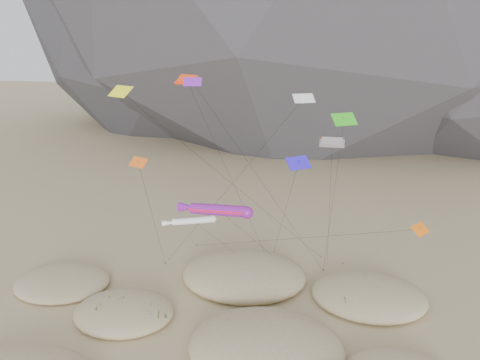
% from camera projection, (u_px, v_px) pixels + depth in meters
% --- Properties ---
extents(dunes, '(49.24, 40.38, 3.76)m').
position_uv_depth(dunes, '(225.00, 334.00, 46.88)').
color(dunes, '#CCB789').
rests_on(dunes, ground).
extents(dune_grass, '(43.17, 29.28, 1.52)m').
position_uv_depth(dune_grass, '(214.00, 341.00, 45.48)').
color(dune_grass, black).
rests_on(dune_grass, ground).
extents(kite_stakes, '(23.52, 6.32, 0.30)m').
position_uv_depth(kite_stakes, '(264.00, 260.00, 63.39)').
color(kite_stakes, '#3F2D1E').
rests_on(kite_stakes, ground).
extents(rainbow_tube_kite, '(9.49, 16.60, 13.69)m').
position_uv_depth(rainbow_tube_kite, '(216.00, 210.00, 46.36)').
color(rainbow_tube_kite, red).
rests_on(rainbow_tube_kite, ground).
extents(white_tube_kite, '(6.73, 13.35, 11.08)m').
position_uv_depth(white_tube_kite, '(191.00, 221.00, 49.54)').
color(white_tube_kite, silver).
rests_on(white_tube_kite, ground).
extents(orange_parafoil, '(9.52, 10.00, 25.18)m').
position_uv_depth(orange_parafoil, '(188.00, 82.00, 51.49)').
color(orange_parafoil, '#F8360D').
rests_on(orange_parafoil, ground).
extents(multi_parafoil, '(2.39, 14.48, 19.97)m').
position_uv_depth(multi_parafoil, '(332.00, 144.00, 45.00)').
color(multi_parafoil, '#FF5A1A').
rests_on(multi_parafoil, ground).
extents(delta_kites, '(32.18, 20.29, 25.27)m').
position_uv_depth(delta_kites, '(255.00, 136.00, 46.92)').
color(delta_kites, '#2C19DA').
rests_on(delta_kites, ground).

